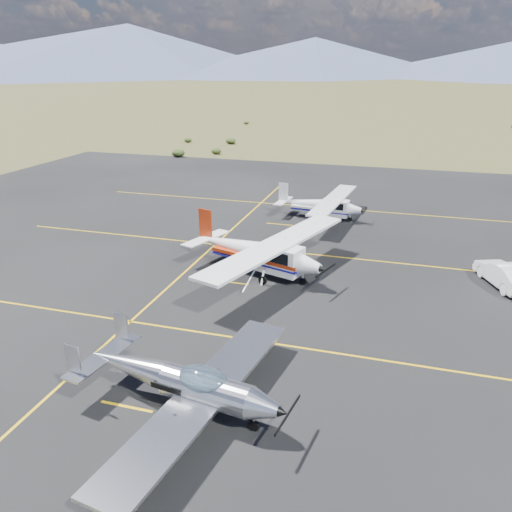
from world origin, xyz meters
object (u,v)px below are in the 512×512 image
at_px(aircraft_plain, 321,204).
at_px(aircraft_cessna, 258,250).
at_px(sedan, 504,274).
at_px(aircraft_low_wing, 184,383).

bearing_deg(aircraft_plain, aircraft_cessna, -91.57).
relative_size(aircraft_cessna, sedan, 3.05).
distance_m(aircraft_cessna, sedan, 13.25).
bearing_deg(aircraft_cessna, sedan, 27.31).
distance_m(aircraft_plain, sedan, 15.01).
bearing_deg(sedan, aircraft_cessna, -12.61).
distance_m(aircraft_cessna, aircraft_plain, 11.81).
distance_m(aircraft_low_wing, aircraft_cessna, 12.26).
bearing_deg(aircraft_cessna, aircraft_plain, 100.71).
height_order(aircraft_cessna, sedan, aircraft_cessna).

